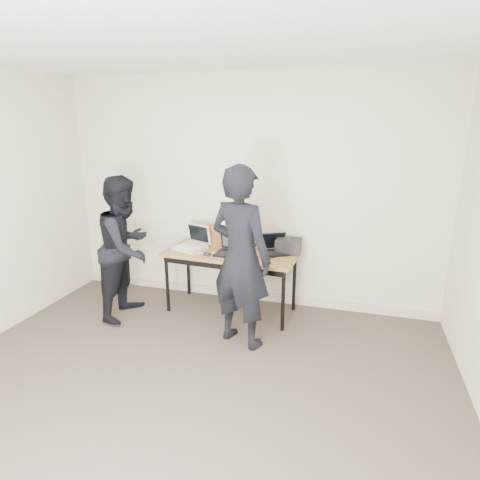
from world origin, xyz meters
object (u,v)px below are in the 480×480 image
at_px(laptop_center, 231,249).
at_px(person_typist, 241,258).
at_px(desk, 230,258).
at_px(laptop_beige, 192,244).
at_px(equipment_box, 288,246).
at_px(person_observer, 126,247).
at_px(laptop_right, 274,249).
at_px(leather_satchel, 222,236).

distance_m(laptop_center, person_typist, 0.68).
relative_size(desk, laptop_beige, 3.60).
height_order(equipment_box, person_observer, person_observer).
distance_m(laptop_right, person_typist, 0.80).
xyz_separation_m(laptop_beige, person_typist, (0.78, -0.66, 0.12)).
bearing_deg(equipment_box, person_observer, -161.68).
height_order(desk, laptop_center, laptop_center).
bearing_deg(laptop_center, equipment_box, 21.89).
xyz_separation_m(laptop_beige, laptop_right, (0.95, 0.11, -0.00)).
height_order(person_typist, person_observer, person_typist).
xyz_separation_m(laptop_beige, equipment_box, (1.11, 0.16, 0.03)).
height_order(laptop_beige, person_typist, person_typist).
bearing_deg(laptop_beige, leather_satchel, 53.84).
height_order(laptop_beige, person_observer, person_observer).
relative_size(equipment_box, person_observer, 0.17).
relative_size(person_typist, person_observer, 1.12).
bearing_deg(leather_satchel, equipment_box, -11.38).
relative_size(laptop_center, person_observer, 0.21).
bearing_deg(leather_satchel, laptop_beige, -154.93).
bearing_deg(person_typist, equipment_box, -92.07).
bearing_deg(person_typist, laptop_center, -45.62).
xyz_separation_m(desk, leather_satchel, (-0.18, 0.23, 0.19)).
bearing_deg(laptop_beige, desk, 16.53).
distance_m(laptop_beige, equipment_box, 1.12).
xyz_separation_m(equipment_box, person_typist, (-0.33, -0.83, 0.09)).
distance_m(laptop_beige, laptop_right, 0.96).
distance_m(leather_satchel, person_observer, 1.11).
distance_m(leather_satchel, equipment_box, 0.81).
distance_m(equipment_box, person_observer, 1.82).
xyz_separation_m(desk, person_observer, (-1.10, -0.38, 0.14)).
bearing_deg(laptop_beige, laptop_center, 13.69).
relative_size(equipment_box, person_typist, 0.16).
xyz_separation_m(desk, person_typist, (0.31, -0.63, 0.23)).
bearing_deg(laptop_beige, equipment_box, 28.34).
relative_size(laptop_center, laptop_right, 0.85).
relative_size(leather_satchel, person_observer, 0.24).
bearing_deg(laptop_center, person_typist, -62.90).
distance_m(desk, laptop_beige, 0.49).
xyz_separation_m(desk, equipment_box, (0.63, 0.19, 0.14)).
bearing_deg(equipment_box, laptop_beige, -171.58).
relative_size(laptop_beige, equipment_box, 1.54).
distance_m(laptop_center, laptop_right, 0.48).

